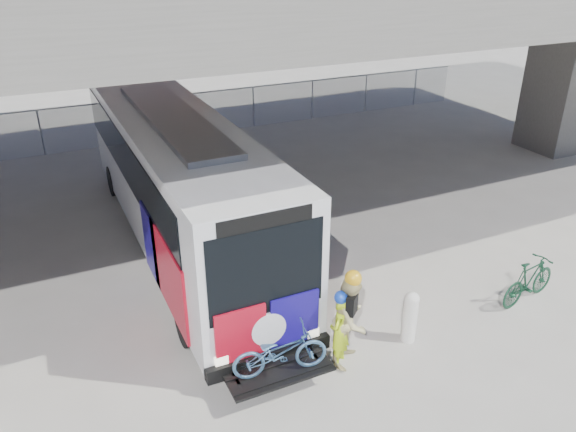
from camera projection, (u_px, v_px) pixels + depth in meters
ground at (286, 269)px, 14.58m from camera, size 160.00×160.00×0.00m
bus at (177, 172)px, 14.99m from camera, size 2.67×13.00×3.69m
chainlink_fence at (166, 106)px, 23.70m from camera, size 30.00×0.06×30.00m
bollard at (410, 315)px, 11.70m from camera, size 0.31×0.31×1.19m
cyclist_hivis at (340, 329)px, 10.96m from camera, size 0.67×0.65×1.70m
cyclist_tan at (351, 319)px, 10.98m from camera, size 1.17×1.15×2.09m
bike_parked at (529, 281)px, 13.04m from camera, size 1.89×0.80×1.10m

